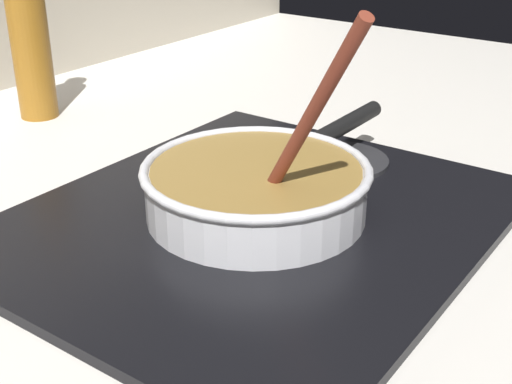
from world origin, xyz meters
TOP-DOWN VIEW (x-y plane):
  - ground at (0.00, 0.00)m, footprint 2.40×1.60m
  - hob_plate at (0.14, 0.10)m, footprint 0.56×0.48m
  - burner_ring at (0.14, 0.10)m, footprint 0.18×0.18m
  - spare_burner at (0.33, 0.10)m, footprint 0.13×0.13m
  - cooking_pan at (0.14, 0.10)m, footprint 0.41×0.29m
  - sauce_bottle at (0.24, 0.61)m, footprint 0.06×0.06m

SIDE VIEW (x-z plane):
  - ground at x=0.00m, z-range -0.04..0.00m
  - hob_plate at x=0.14m, z-range 0.00..0.01m
  - spare_burner at x=0.33m, z-range 0.01..0.02m
  - burner_ring at x=0.14m, z-range 0.01..0.02m
  - cooking_pan at x=0.14m, z-range -0.08..0.17m
  - sauce_bottle at x=0.24m, z-range -0.02..0.25m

